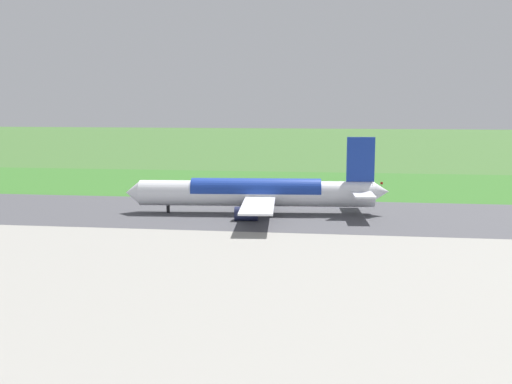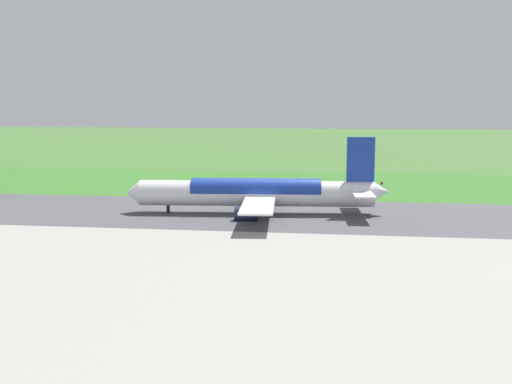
{
  "view_description": "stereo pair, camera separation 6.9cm",
  "coord_description": "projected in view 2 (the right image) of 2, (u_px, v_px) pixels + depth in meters",
  "views": [
    {
      "loc": [
        -11.86,
        123.47,
        22.93
      ],
      "look_at": [
        4.88,
        0.0,
        4.5
      ],
      "focal_mm": 43.21,
      "sensor_mm": 36.0,
      "label": 1
    },
    {
      "loc": [
        -11.93,
        123.47,
        22.93
      ],
      "look_at": [
        4.88,
        0.0,
        4.5
      ],
      "focal_mm": 43.21,
      "sensor_mm": 36.0,
      "label": 2
    }
  ],
  "objects": [
    {
      "name": "ground_plane",
      "position": [
        280.0,
        214.0,
        125.97
      ],
      "size": [
        800.0,
        800.0,
        0.0
      ],
      "primitive_type": "plane",
      "color": "#3D662D"
    },
    {
      "name": "runway_asphalt",
      "position": [
        280.0,
        214.0,
        125.96
      ],
      "size": [
        600.0,
        36.27,
        0.06
      ],
      "primitive_type": "cube",
      "color": "#47474C",
      "rests_on": "ground"
    },
    {
      "name": "apron_concrete",
      "position": [
        240.0,
        288.0,
        76.3
      ],
      "size": [
        440.0,
        110.0,
        0.05
      ],
      "primitive_type": "cube",
      "color": "gray",
      "rests_on": "ground"
    },
    {
      "name": "grass_verge_foreground",
      "position": [
        293.0,
        189.0,
        161.4
      ],
      "size": [
        600.0,
        80.0,
        0.04
      ],
      "primitive_type": "cube",
      "color": "#346B27",
      "rests_on": "ground"
    },
    {
      "name": "airliner_main",
      "position": [
        258.0,
        193.0,
        125.96
      ],
      "size": [
        54.15,
        44.35,
        15.88
      ],
      "color": "white",
      "rests_on": "ground"
    },
    {
      "name": "no_stopping_sign",
      "position": [
        382.0,
        186.0,
        156.55
      ],
      "size": [
        0.6,
        0.1,
        2.56
      ],
      "color": "slate",
      "rests_on": "ground"
    },
    {
      "name": "traffic_cone_orange",
      "position": [
        361.0,
        191.0,
        156.73
      ],
      "size": [
        0.4,
        0.4,
        0.55
      ],
      "primitive_type": "cone",
      "color": "orange",
      "rests_on": "ground"
    }
  ]
}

